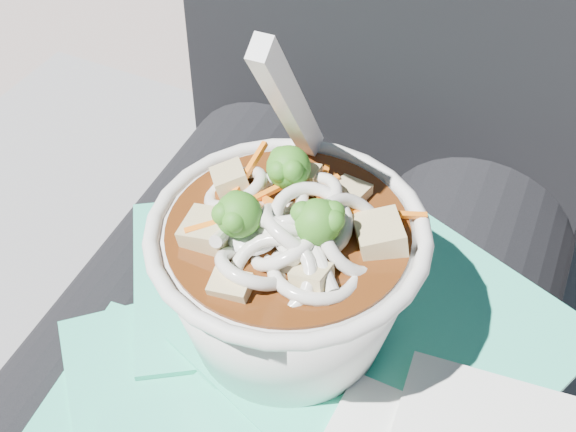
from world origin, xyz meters
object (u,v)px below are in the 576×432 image
at_px(person_body, 313,303).
at_px(plastic_bag, 291,387).
at_px(udon_bowl, 288,268).
at_px(lap, 263,414).

relative_size(person_body, plastic_bag, 2.74).
distance_m(person_body, udon_bowl, 0.16).
bearing_deg(plastic_bag, person_body, 105.04).
relative_size(plastic_bag, udon_bowl, 1.89).
height_order(plastic_bag, udon_bowl, udon_bowl).
relative_size(lap, person_body, 0.46).
bearing_deg(udon_bowl, lap, -160.16).
bearing_deg(lap, person_body, 90.00).
distance_m(lap, plastic_bag, 0.10).
bearing_deg(udon_bowl, person_body, 100.57).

